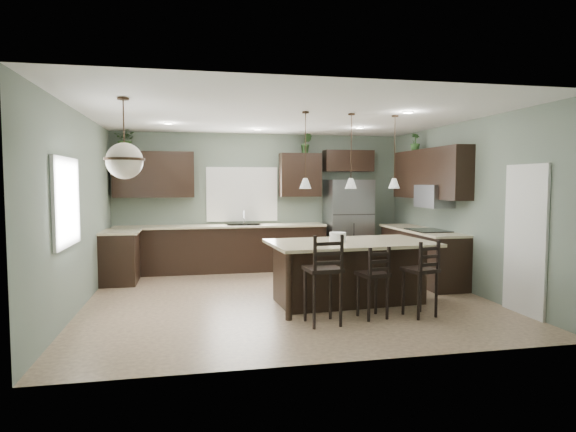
{
  "coord_description": "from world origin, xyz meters",
  "views": [
    {
      "loc": [
        -1.44,
        -7.24,
        1.79
      ],
      "look_at": [
        0.1,
        0.4,
        1.25
      ],
      "focal_mm": 30.0,
      "sensor_mm": 36.0,
      "label": 1
    }
  ],
  "objects_px": {
    "bar_stool_center": "(373,282)",
    "bar_stool_right": "(420,278)",
    "kitchen_island": "(350,272)",
    "plant_back_left": "(126,139)",
    "bar_stool_left": "(323,279)",
    "refrigerator": "(348,224)",
    "serving_dish": "(338,237)"
  },
  "relations": [
    {
      "from": "serving_dish",
      "to": "plant_back_left",
      "type": "bearing_deg",
      "value": 137.17
    },
    {
      "from": "bar_stool_left",
      "to": "bar_stool_center",
      "type": "height_order",
      "value": "bar_stool_left"
    },
    {
      "from": "kitchen_island",
      "to": "bar_stool_center",
      "type": "bearing_deg",
      "value": -91.65
    },
    {
      "from": "kitchen_island",
      "to": "plant_back_left",
      "type": "distance_m",
      "value": 5.14
    },
    {
      "from": "serving_dish",
      "to": "plant_back_left",
      "type": "xyz_separation_m",
      "value": [
        -3.32,
        3.07,
        1.63
      ]
    },
    {
      "from": "refrigerator",
      "to": "serving_dish",
      "type": "distance_m",
      "value": 3.06
    },
    {
      "from": "refrigerator",
      "to": "kitchen_island",
      "type": "distance_m",
      "value": 3.01
    },
    {
      "from": "bar_stool_center",
      "to": "plant_back_left",
      "type": "bearing_deg",
      "value": 122.21
    },
    {
      "from": "bar_stool_left",
      "to": "bar_stool_right",
      "type": "relative_size",
      "value": 1.12
    },
    {
      "from": "kitchen_island",
      "to": "bar_stool_left",
      "type": "relative_size",
      "value": 2.05
    },
    {
      "from": "kitchen_island",
      "to": "bar_stool_right",
      "type": "bearing_deg",
      "value": -55.33
    },
    {
      "from": "bar_stool_left",
      "to": "bar_stool_right",
      "type": "distance_m",
      "value": 1.38
    },
    {
      "from": "refrigerator",
      "to": "bar_stool_center",
      "type": "relative_size",
      "value": 1.92
    },
    {
      "from": "refrigerator",
      "to": "kitchen_island",
      "type": "relative_size",
      "value": 0.78
    },
    {
      "from": "plant_back_left",
      "to": "kitchen_island",
      "type": "bearing_deg",
      "value": -41.03
    },
    {
      "from": "bar_stool_center",
      "to": "bar_stool_right",
      "type": "distance_m",
      "value": 0.65
    },
    {
      "from": "kitchen_island",
      "to": "plant_back_left",
      "type": "bearing_deg",
      "value": 134.77
    },
    {
      "from": "refrigerator",
      "to": "plant_back_left",
      "type": "relative_size",
      "value": 4.13
    },
    {
      "from": "kitchen_island",
      "to": "bar_stool_center",
      "type": "distance_m",
      "value": 0.81
    },
    {
      "from": "refrigerator",
      "to": "plant_back_left",
      "type": "distance_m",
      "value": 4.75
    },
    {
      "from": "bar_stool_right",
      "to": "plant_back_left",
      "type": "height_order",
      "value": "plant_back_left"
    },
    {
      "from": "bar_stool_left",
      "to": "bar_stool_center",
      "type": "distance_m",
      "value": 0.74
    },
    {
      "from": "kitchen_island",
      "to": "bar_stool_right",
      "type": "distance_m",
      "value": 1.1
    },
    {
      "from": "bar_stool_center",
      "to": "refrigerator",
      "type": "bearing_deg",
      "value": 66.1
    },
    {
      "from": "refrigerator",
      "to": "bar_stool_left",
      "type": "bearing_deg",
      "value": -112.92
    },
    {
      "from": "bar_stool_right",
      "to": "plant_back_left",
      "type": "bearing_deg",
      "value": 121.65
    },
    {
      "from": "refrigerator",
      "to": "kitchen_island",
      "type": "height_order",
      "value": "refrigerator"
    },
    {
      "from": "bar_stool_right",
      "to": "plant_back_left",
      "type": "distance_m",
      "value": 6.12
    },
    {
      "from": "bar_stool_left",
      "to": "bar_stool_center",
      "type": "relative_size",
      "value": 1.2
    },
    {
      "from": "kitchen_island",
      "to": "serving_dish",
      "type": "height_order",
      "value": "serving_dish"
    },
    {
      "from": "bar_stool_left",
      "to": "serving_dish",
      "type": "bearing_deg",
      "value": 57.63
    },
    {
      "from": "bar_stool_center",
      "to": "kitchen_island",
      "type": "bearing_deg",
      "value": 82.21
    }
  ]
}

